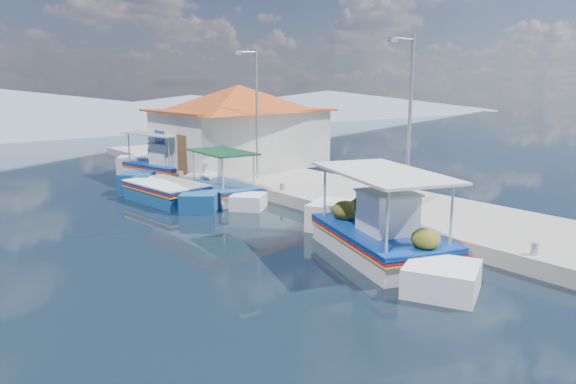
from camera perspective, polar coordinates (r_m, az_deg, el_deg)
ground at (r=14.43m, az=6.82°, el=-8.55°), size 160.00×160.00×0.00m
quay at (r=22.47m, az=6.75°, el=-0.58°), size 5.00×44.00×0.50m
bollards at (r=20.44m, az=4.07°, el=-0.59°), size 0.20×17.20×0.30m
main_caique at (r=15.75m, az=9.66°, el=-4.86°), size 4.20×8.00×2.78m
caique_green_canopy at (r=23.26m, az=-7.09°, el=0.08°), size 2.15×6.26×2.35m
caique_blue_hull at (r=23.30m, az=-13.04°, el=-0.15°), size 2.53×6.92×1.24m
caique_far at (r=29.42m, az=-13.39°, el=2.53°), size 3.28×7.33×2.63m
harbor_building at (r=29.29m, az=-5.28°, el=7.27°), size 10.49×10.49×4.40m
lamp_post_near at (r=18.29m, az=12.79°, el=7.86°), size 1.21×0.14×6.00m
lamp_post_far at (r=24.97m, az=-3.58°, el=9.03°), size 1.21×0.14×6.00m
mountain_ridge at (r=67.58m, az=-24.44°, el=8.07°), size 171.40×96.00×5.50m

